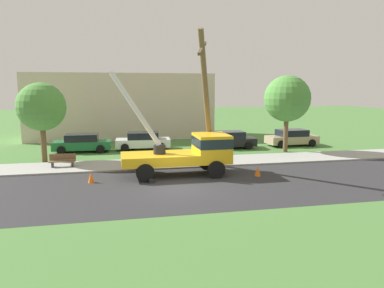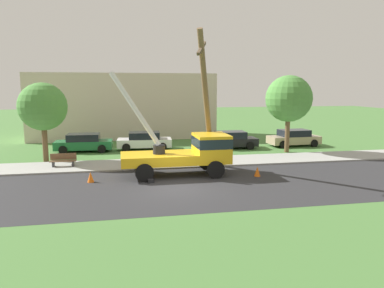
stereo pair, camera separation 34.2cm
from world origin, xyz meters
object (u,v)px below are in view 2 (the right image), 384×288
at_px(traffic_cone_ahead, 257,172).
at_px(park_bench, 63,160).
at_px(parked_sedan_green, 84,143).
at_px(parked_sedan_black, 230,140).
at_px(roadside_tree_near, 43,107).
at_px(roadside_tree_far, 289,99).
at_px(traffic_cone_behind, 91,177).
at_px(leaning_utility_pole, 206,102).
at_px(utility_truck, 190,151).
at_px(parked_sedan_tan, 294,138).
at_px(parked_sedan_white, 144,141).

xyz_separation_m(traffic_cone_ahead, park_bench, (-11.30, 4.51, 0.18)).
relative_size(parked_sedan_green, parked_sedan_black, 1.00).
relative_size(parked_sedan_green, roadside_tree_near, 0.82).
bearing_deg(parked_sedan_black, roadside_tree_far, -33.97).
bearing_deg(traffic_cone_behind, roadside_tree_far, 24.33).
relative_size(leaning_utility_pole, parked_sedan_black, 1.86).
height_order(utility_truck, parked_sedan_tan, utility_truck).
bearing_deg(roadside_tree_far, leaning_utility_pole, -145.92).
xyz_separation_m(leaning_utility_pole, roadside_tree_far, (7.78, 5.26, -0.04)).
height_order(traffic_cone_behind, parked_sedan_black, parked_sedan_black).
relative_size(utility_truck, leaning_utility_pole, 0.82).
relative_size(utility_truck, parked_sedan_green, 1.52).
height_order(utility_truck, roadside_tree_near, utility_truck).
distance_m(parked_sedan_green, roadside_tree_far, 16.45).
bearing_deg(roadside_tree_far, parked_sedan_tan, 54.55).
relative_size(traffic_cone_behind, roadside_tree_near, 0.10).
xyz_separation_m(traffic_cone_behind, parked_sedan_tan, (16.40, 9.27, 0.43)).
bearing_deg(utility_truck, roadside_tree_near, 148.69).
bearing_deg(leaning_utility_pole, traffic_cone_behind, -169.21).
bearing_deg(parked_sedan_white, traffic_cone_behind, -109.30).
bearing_deg(parked_sedan_tan, utility_truck, -141.81).
xyz_separation_m(traffic_cone_ahead, roadside_tree_near, (-12.76, 6.71, 3.47)).
distance_m(traffic_cone_behind, parked_sedan_green, 9.96).
bearing_deg(parked_sedan_white, park_bench, -132.47).
xyz_separation_m(leaning_utility_pole, roadside_tree_near, (-10.14, 4.97, -0.46)).
relative_size(parked_sedan_white, parked_sedan_black, 1.01).
relative_size(utility_truck, traffic_cone_ahead, 12.10).
distance_m(leaning_utility_pole, traffic_cone_ahead, 5.04).
bearing_deg(parked_sedan_black, parked_sedan_green, 176.45).
bearing_deg(traffic_cone_ahead, traffic_cone_behind, 177.15).
bearing_deg(roadside_tree_near, roadside_tree_far, 0.93).
relative_size(leaning_utility_pole, parked_sedan_green, 1.86).
bearing_deg(traffic_cone_behind, parked_sedan_white, 70.70).
height_order(parked_sedan_white, parked_sedan_black, same).
height_order(parked_sedan_green, parked_sedan_tan, same).
bearing_deg(utility_truck, parked_sedan_tan, 38.19).
bearing_deg(park_bench, utility_truck, -23.54).
xyz_separation_m(parked_sedan_white, parked_sedan_tan, (12.87, -0.80, 0.00)).
height_order(leaning_utility_pole, parked_sedan_black, leaning_utility_pole).
xyz_separation_m(leaning_utility_pole, parked_sedan_black, (3.92, 7.85, -3.50)).
height_order(parked_sedan_white, roadside_tree_far, roadside_tree_far).
xyz_separation_m(utility_truck, roadside_tree_far, (8.88, 5.78, 2.77)).
xyz_separation_m(utility_truck, leaning_utility_pole, (1.11, 0.52, 2.81)).
relative_size(parked_sedan_green, park_bench, 2.78).
bearing_deg(parked_sedan_tan, traffic_cone_ahead, -126.09).
bearing_deg(leaning_utility_pole, parked_sedan_black, 63.45).
height_order(parked_sedan_green, park_bench, parked_sedan_green).
height_order(utility_truck, roadside_tree_far, roadside_tree_far).
relative_size(parked_sedan_black, parked_sedan_tan, 0.99).
bearing_deg(leaning_utility_pole, parked_sedan_white, 109.70).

